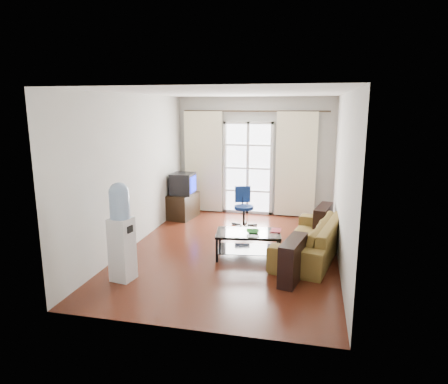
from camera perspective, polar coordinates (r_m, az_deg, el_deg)
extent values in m
plane|color=#522213|center=(7.11, 1.12, -8.35)|extent=(5.20, 5.20, 0.00)
plane|color=white|center=(6.66, 1.22, 13.97)|extent=(5.20, 5.20, 0.00)
cube|color=beige|center=(9.29, 4.41, 5.09)|extent=(3.60, 0.02, 2.70)
cube|color=beige|center=(4.30, -5.83, -3.31)|extent=(3.60, 0.02, 2.70)
cube|color=beige|center=(7.32, -12.78, 2.91)|extent=(0.02, 5.20, 2.70)
cube|color=beige|center=(6.64, 16.59, 1.76)|extent=(0.02, 5.20, 2.70)
cube|color=white|center=(9.31, 3.43, 3.41)|extent=(1.01, 0.02, 2.04)
cube|color=white|center=(9.29, 3.41, 3.39)|extent=(1.16, 0.06, 2.15)
cylinder|color=#4C3F2D|center=(9.12, 4.43, 11.45)|extent=(3.30, 0.04, 0.04)
cube|color=#FFF7CD|center=(9.44, -2.95, 4.31)|extent=(0.90, 0.07, 2.35)
cube|color=#FFF7CD|center=(9.10, 10.23, 3.83)|extent=(0.90, 0.07, 2.35)
cube|color=#9A9B9D|center=(9.29, 9.11, -1.42)|extent=(0.64, 0.12, 0.64)
imported|color=brown|center=(6.95, 12.21, -6.39)|extent=(2.48, 1.72, 0.62)
cube|color=silver|center=(6.69, 3.51, -5.82)|extent=(1.14, 0.75, 0.01)
cube|color=black|center=(6.79, 3.48, -8.18)|extent=(1.07, 0.68, 0.01)
cube|color=black|center=(6.53, -1.02, -8.24)|extent=(0.05, 0.05, 0.43)
cube|color=black|center=(6.52, 7.90, -8.41)|extent=(0.05, 0.05, 0.43)
cube|color=black|center=(7.05, -0.58, -6.68)|extent=(0.05, 0.05, 0.43)
cube|color=black|center=(7.03, 7.66, -6.84)|extent=(0.05, 0.05, 0.43)
imported|color=green|center=(6.63, 4.12, -5.71)|extent=(0.31, 0.31, 0.05)
imported|color=maroon|center=(6.80, 6.68, -5.43)|extent=(0.18, 0.24, 0.02)
cube|color=black|center=(6.59, 4.26, -5.99)|extent=(0.15, 0.05, 0.02)
cube|color=black|center=(9.10, -5.93, -1.97)|extent=(0.61, 0.82, 0.56)
cube|color=black|center=(8.96, -5.92, 1.19)|extent=(0.48, 0.52, 0.47)
cube|color=#0C19E5|center=(8.89, -4.43, 1.13)|extent=(0.02, 0.41, 0.35)
cube|color=black|center=(9.02, -7.16, 1.24)|extent=(0.15, 0.35, 0.31)
cylinder|color=black|center=(8.42, 2.84, -3.55)|extent=(0.05, 0.05, 0.42)
cylinder|color=navy|center=(8.37, 2.86, -2.22)|extent=(0.40, 0.40, 0.06)
cube|color=navy|center=(8.49, 2.69, -0.30)|extent=(0.33, 0.15, 0.35)
cube|color=silver|center=(6.01, -14.35, -7.92)|extent=(0.34, 0.34, 0.93)
cylinder|color=#8EB0DC|center=(5.82, -14.69, -1.86)|extent=(0.29, 0.29, 0.37)
sphere|color=#8EB0DC|center=(5.78, -14.79, -0.06)|extent=(0.29, 0.29, 0.29)
cube|color=black|center=(5.82, -13.34, -5.19)|extent=(0.06, 0.12, 0.10)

